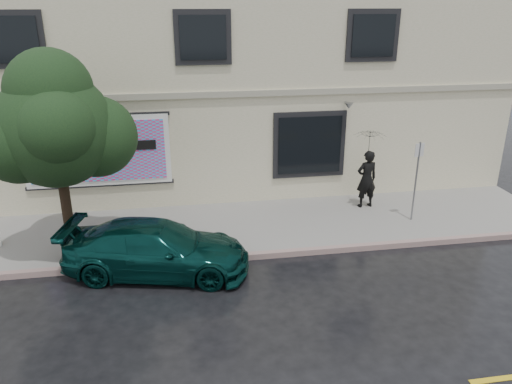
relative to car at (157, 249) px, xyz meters
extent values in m
plane|color=black|center=(1.51, -1.20, -0.64)|extent=(90.00, 90.00, 0.00)
cube|color=gray|center=(1.51, 2.05, -0.56)|extent=(20.00, 3.50, 0.15)
cube|color=gray|center=(1.51, 0.30, -0.56)|extent=(20.00, 0.18, 0.16)
cube|color=beige|center=(1.51, 7.80, 2.86)|extent=(20.00, 8.00, 7.00)
cube|color=#9E9984|center=(1.51, 3.76, 2.96)|extent=(20.00, 0.12, 0.18)
cube|color=black|center=(4.71, 3.76, 1.31)|extent=(2.30, 0.10, 2.10)
cube|color=black|center=(4.71, 3.70, 1.31)|extent=(2.00, 0.05, 1.80)
cube|color=black|center=(-3.49, 3.70, 4.56)|extent=(1.30, 0.05, 1.20)
cube|color=black|center=(1.51, 3.70, 4.56)|extent=(1.30, 0.05, 1.20)
cube|color=black|center=(6.51, 3.70, 4.56)|extent=(1.30, 0.05, 1.20)
cube|color=white|center=(-1.69, 3.73, 1.41)|extent=(4.20, 0.06, 2.10)
cube|color=#E2327C|center=(-1.69, 3.69, 1.41)|extent=(3.90, 0.04, 1.80)
cube|color=black|center=(-1.69, 3.76, 0.36)|extent=(4.30, 0.10, 0.10)
cube|color=black|center=(-1.69, 3.76, 2.46)|extent=(4.30, 0.10, 0.10)
cube|color=black|center=(-1.69, 3.66, 1.56)|extent=(3.40, 0.02, 0.28)
imported|color=#08312D|center=(0.00, 0.00, 0.00)|extent=(4.68, 2.82, 1.27)
imported|color=black|center=(6.30, 2.80, 0.42)|extent=(0.71, 0.51, 1.81)
imported|color=black|center=(6.30, 2.80, 1.69)|extent=(1.02, 1.02, 0.75)
cylinder|color=black|center=(-2.14, 1.00, 0.66)|extent=(0.25, 0.25, 2.29)
sphere|color=black|center=(-2.14, 1.00, 2.76)|extent=(2.71, 2.71, 2.71)
cylinder|color=gray|center=(7.29, 1.61, 0.69)|extent=(0.05, 0.05, 2.35)
cube|color=silver|center=(7.29, 1.61, 1.64)|extent=(0.29, 0.07, 0.38)
camera|label=1|loc=(0.60, -10.84, 5.52)|focal=35.00mm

